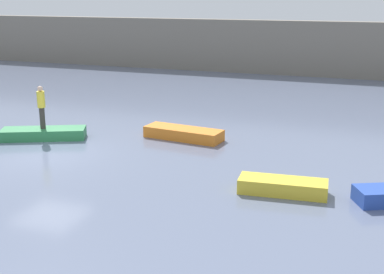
{
  "coord_description": "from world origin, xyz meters",
  "views": [
    {
      "loc": [
        11.71,
        -15.68,
        5.91
      ],
      "look_at": [
        4.78,
        2.87,
        0.43
      ],
      "focal_mm": 48.73,
      "sensor_mm": 36.0,
      "label": 1
    }
  ],
  "objects_px": {
    "rowboat_orange": "(184,133)",
    "person_yellow_shirt": "(41,105)",
    "rowboat_yellow": "(283,186)",
    "rowboat_green": "(44,134)"
  },
  "relations": [
    {
      "from": "rowboat_orange",
      "to": "person_yellow_shirt",
      "type": "distance_m",
      "value": 6.01
    },
    {
      "from": "rowboat_orange",
      "to": "person_yellow_shirt",
      "type": "bearing_deg",
      "value": -153.09
    },
    {
      "from": "rowboat_orange",
      "to": "rowboat_yellow",
      "type": "xyz_separation_m",
      "value": [
        5.09,
        -4.7,
        -0.01
      ]
    },
    {
      "from": "person_yellow_shirt",
      "to": "rowboat_green",
      "type": "bearing_deg",
      "value": 153.43
    },
    {
      "from": "rowboat_green",
      "to": "person_yellow_shirt",
      "type": "xyz_separation_m",
      "value": [
        0.0,
        -0.0,
        1.22
      ]
    },
    {
      "from": "rowboat_yellow",
      "to": "person_yellow_shirt",
      "type": "bearing_deg",
      "value": 160.45
    },
    {
      "from": "person_yellow_shirt",
      "to": "rowboat_yellow",
      "type": "bearing_deg",
      "value": -14.06
    },
    {
      "from": "rowboat_orange",
      "to": "person_yellow_shirt",
      "type": "xyz_separation_m",
      "value": [
        -5.51,
        -2.04,
        1.21
      ]
    },
    {
      "from": "rowboat_green",
      "to": "rowboat_orange",
      "type": "bearing_deg",
      "value": -4.84
    },
    {
      "from": "rowboat_orange",
      "to": "rowboat_yellow",
      "type": "bearing_deg",
      "value": -36.13
    }
  ]
}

